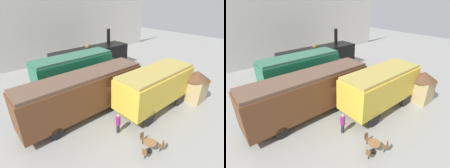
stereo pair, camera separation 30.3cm
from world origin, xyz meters
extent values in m
plane|color=gray|center=(0.00, 0.00, 0.00)|extent=(80.00, 80.00, 0.00)
cube|color=silver|center=(0.00, 15.48, 4.50)|extent=(44.00, 0.15, 9.00)
cube|color=black|center=(3.77, 8.40, 1.92)|extent=(10.66, 2.78, 2.41)
cylinder|color=black|center=(6.70, 8.40, 4.18)|extent=(0.46, 0.46, 2.12)
sphere|color=brown|center=(3.24, 8.40, 3.42)|extent=(0.64, 0.64, 0.64)
cylinder|color=black|center=(6.97, 7.07, 0.55)|extent=(1.10, 0.12, 1.10)
cylinder|color=black|center=(6.97, 9.73, 0.55)|extent=(1.10, 0.12, 1.10)
cylinder|color=black|center=(0.57, 7.07, 0.55)|extent=(1.10, 0.12, 1.10)
cylinder|color=black|center=(0.57, 9.73, 0.55)|extent=(1.10, 0.12, 1.10)
cube|color=#196B47|center=(-0.98, 4.68, 2.21)|extent=(8.04, 2.42, 2.96)
cone|color=#196B47|center=(3.95, 4.68, 2.21)|extent=(1.81, 2.30, 2.30)
cube|color=#366B54|center=(-0.98, 4.68, 3.81)|extent=(7.88, 2.23, 0.24)
cylinder|color=black|center=(1.44, 3.53, 0.56)|extent=(1.13, 0.12, 1.13)
cylinder|color=black|center=(1.44, 5.83, 0.56)|extent=(1.13, 0.12, 1.13)
cylinder|color=black|center=(-3.39, 3.53, 0.56)|extent=(1.13, 0.12, 1.13)
cylinder|color=black|center=(-3.39, 5.83, 0.56)|extent=(1.13, 0.12, 1.13)
cube|color=brown|center=(-2.48, 0.54, 2.03)|extent=(10.59, 2.54, 2.83)
cube|color=brown|center=(-2.48, 0.54, 3.56)|extent=(10.38, 2.34, 0.24)
cylinder|color=black|center=(0.70, -0.67, 0.48)|extent=(0.95, 0.12, 0.95)
cylinder|color=black|center=(0.70, 1.75, 0.48)|extent=(0.95, 0.12, 0.95)
cylinder|color=black|center=(-5.66, -0.67, 0.48)|extent=(0.95, 0.12, 0.95)
cylinder|color=black|center=(-5.66, 1.75, 0.48)|extent=(0.95, 0.12, 0.95)
cube|color=gold|center=(2.55, -2.61, 2.15)|extent=(7.43, 2.81, 2.52)
cube|color=tan|center=(2.55, -2.61, 3.52)|extent=(7.28, 2.58, 0.24)
cylinder|color=black|center=(4.78, -3.95, 0.68)|extent=(1.37, 0.12, 1.37)
cylinder|color=black|center=(4.78, -1.27, 0.68)|extent=(1.37, 0.12, 1.37)
cylinder|color=black|center=(0.32, -3.95, 0.68)|extent=(1.37, 0.12, 1.37)
cylinder|color=black|center=(0.32, -1.27, 0.68)|extent=(1.37, 0.12, 1.37)
cylinder|color=black|center=(-1.71, -5.55, 0.01)|extent=(0.44, 0.44, 0.02)
cylinder|color=black|center=(-1.71, -5.55, 0.37)|extent=(0.08, 0.08, 0.69)
cylinder|color=olive|center=(-1.71, -5.55, 0.73)|extent=(0.80, 0.80, 0.03)
cylinder|color=black|center=(-1.54, -4.87, 0.21)|extent=(0.06, 0.06, 0.42)
cylinder|color=brown|center=(-1.54, -4.87, 0.43)|extent=(0.36, 0.36, 0.03)
cube|color=brown|center=(-1.50, -4.72, 0.66)|extent=(0.29, 0.11, 0.42)
cylinder|color=black|center=(-2.38, -5.74, 0.21)|extent=(0.06, 0.06, 0.42)
cylinder|color=brown|center=(-2.38, -5.74, 0.43)|extent=(0.36, 0.36, 0.03)
cube|color=brown|center=(-2.53, -5.78, 0.66)|extent=(0.12, 0.29, 0.42)
cylinder|color=black|center=(-1.20, -6.04, 0.21)|extent=(0.06, 0.06, 0.42)
cylinder|color=brown|center=(-1.20, -6.04, 0.43)|extent=(0.36, 0.36, 0.03)
cube|color=brown|center=(-1.09, -6.14, 0.66)|extent=(0.23, 0.23, 0.42)
cylinder|color=#262633|center=(-2.01, -2.92, 0.37)|extent=(0.24, 0.24, 0.74)
cylinder|color=#8C1E7A|center=(-2.01, -2.92, 1.06)|extent=(0.34, 0.34, 0.65)
sphere|color=tan|center=(-2.01, -2.92, 1.50)|extent=(0.21, 0.21, 0.21)
cube|color=tan|center=(6.59, -4.32, 1.10)|extent=(1.80, 1.80, 2.20)
cone|color=brown|center=(6.59, -4.32, 2.60)|extent=(2.34, 2.34, 0.80)
camera|label=1|loc=(-8.96, -10.17, 8.89)|focal=28.00mm
camera|label=2|loc=(-8.73, -10.37, 8.89)|focal=28.00mm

